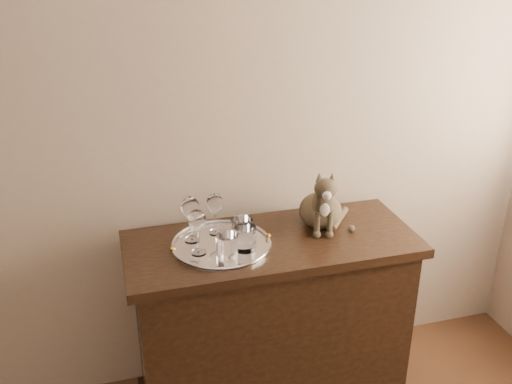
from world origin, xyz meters
TOP-DOWN VIEW (x-y plane):
  - wall_back at (0.00, 2.25)m, footprint 4.00×0.10m
  - sideboard at (0.60, 1.94)m, footprint 1.20×0.50m
  - tray at (0.39, 1.94)m, footprint 0.40×0.40m
  - wine_glass_a at (0.28, 2.01)m, footprint 0.07×0.07m
  - wine_glass_b at (0.39, 2.05)m, footprint 0.07×0.07m
  - wine_glass_c at (0.29, 1.90)m, footprint 0.07×0.07m
  - tumbler_a at (0.47, 1.88)m, footprint 0.09×0.09m
  - tumbler_b at (0.39, 1.84)m, footprint 0.08×0.08m
  - tumbler_c at (0.48, 1.95)m, footprint 0.09×0.09m
  - cat at (0.84, 2.01)m, footprint 0.33×0.32m

SIDE VIEW (x-z plane):
  - sideboard at x=0.60m, z-range 0.00..0.85m
  - tray at x=0.39m, z-range 0.85..0.86m
  - tumbler_b at x=0.39m, z-range 0.86..0.95m
  - tumbler_a at x=0.47m, z-range 0.86..0.96m
  - tumbler_c at x=0.48m, z-range 0.86..0.96m
  - wine_glass_b at x=0.39m, z-range 0.86..1.04m
  - wine_glass_c at x=0.29m, z-range 0.86..1.04m
  - wine_glass_a at x=0.28m, z-range 0.86..1.05m
  - cat at x=0.84m, z-range 0.85..1.13m
  - wall_back at x=0.00m, z-range 0.00..2.70m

